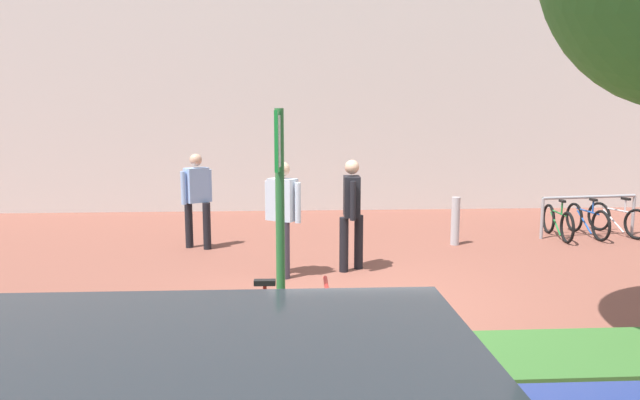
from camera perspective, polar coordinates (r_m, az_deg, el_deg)
name	(u,v)px	position (r m, az deg, el deg)	size (l,w,h in m)	color
ground_plane	(369,302)	(7.33, 4.99, -10.32)	(60.00, 60.00, 0.00)	brown
building_facade	(326,13)	(15.02, 0.64, 18.52)	(28.00, 1.20, 10.00)	silver
planter_strip	(435,362)	(5.54, 11.67, -15.93)	(7.00, 1.10, 0.16)	#336028
parking_sign_post	(280,205)	(4.93, -4.11, -0.47)	(0.08, 0.36, 2.43)	#2D7238
bike_at_sign	(285,332)	(5.41, -3.57, -13.28)	(1.68, 0.42, 0.86)	black
bike_rack_cluster	(588,219)	(12.36, 25.67, -1.78)	(2.09, 1.74, 0.83)	#99999E
bollard_steel	(455,221)	(10.68, 13.66, -2.10)	(0.16, 0.16, 0.90)	#ADADB2
person_suited_dark	(352,208)	(8.57, 3.25, -0.80)	(0.39, 0.61, 1.72)	black
person_shirt_white	(283,211)	(8.24, -3.83, -1.17)	(0.53, 0.42, 1.72)	#383342
person_shirt_blue	(197,195)	(10.25, -12.47, 0.52)	(0.50, 0.43, 1.72)	black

